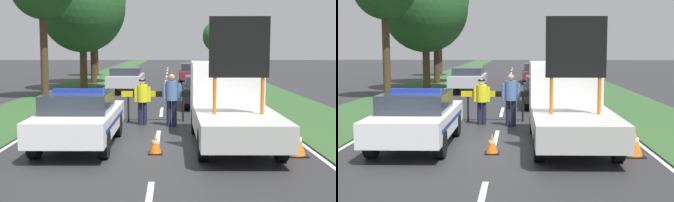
% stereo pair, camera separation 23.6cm
% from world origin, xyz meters
% --- Properties ---
extents(ground_plane, '(160.00, 160.00, 0.00)m').
position_xyz_m(ground_plane, '(0.00, 0.00, 0.00)').
color(ground_plane, '#28282B').
extents(lane_markings, '(8.04, 64.55, 0.01)m').
position_xyz_m(lane_markings, '(0.00, 14.48, 0.00)').
color(lane_markings, silver).
rests_on(lane_markings, ground).
extents(grass_verge_left, '(3.28, 120.00, 0.03)m').
position_xyz_m(grass_verge_left, '(-5.71, 20.00, 0.01)').
color(grass_verge_left, '#2D5128').
rests_on(grass_verge_left, ground).
extents(grass_verge_right, '(3.28, 120.00, 0.03)m').
position_xyz_m(grass_verge_right, '(5.71, 20.00, 0.01)').
color(grass_verge_right, '#2D5128').
rests_on(grass_verge_right, ground).
extents(police_car, '(1.89, 4.57, 1.55)m').
position_xyz_m(police_car, '(-2.03, -0.32, 0.77)').
color(police_car, white).
rests_on(police_car, ground).
extents(work_truck, '(2.05, 5.35, 3.37)m').
position_xyz_m(work_truck, '(2.03, 0.32, 1.05)').
color(work_truck, white).
rests_on(work_truck, ground).
extents(road_barrier, '(2.43, 0.08, 1.08)m').
position_xyz_m(road_barrier, '(-0.16, 3.84, 0.88)').
color(road_barrier, black).
rests_on(road_barrier, ground).
extents(police_officer, '(0.56, 0.36, 1.57)m').
position_xyz_m(police_officer, '(-0.59, 3.12, 0.93)').
color(police_officer, '#191E38').
rests_on(police_officer, ground).
extents(pedestrian_civilian, '(0.63, 0.40, 1.74)m').
position_xyz_m(pedestrian_civilian, '(0.41, 2.85, 1.02)').
color(pedestrian_civilian, '#191E38').
rests_on(pedestrian_civilian, ground).
extents(traffic_cone_near_police, '(0.34, 0.34, 0.48)m').
position_xyz_m(traffic_cone_near_police, '(-3.05, 2.49, 0.24)').
color(traffic_cone_near_police, black).
rests_on(traffic_cone_near_police, ground).
extents(traffic_cone_centre_front, '(0.41, 0.41, 0.58)m').
position_xyz_m(traffic_cone_centre_front, '(2.56, 4.78, 0.28)').
color(traffic_cone_centre_front, black).
rests_on(traffic_cone_centre_front, ground).
extents(traffic_cone_near_truck, '(0.36, 0.36, 0.50)m').
position_xyz_m(traffic_cone_near_truck, '(-0.01, -1.19, 0.25)').
color(traffic_cone_near_truck, black).
rests_on(traffic_cone_near_truck, ground).
extents(traffic_cone_behind_barrier, '(0.52, 0.52, 0.72)m').
position_xyz_m(traffic_cone_behind_barrier, '(3.44, -1.40, 0.35)').
color(traffic_cone_behind_barrier, black).
rests_on(traffic_cone_behind_barrier, ground).
extents(queued_car_sedan_black, '(1.80, 3.99, 1.36)m').
position_xyz_m(queued_car_sedan_black, '(1.82, 8.05, 0.73)').
color(queued_car_sedan_black, black).
rests_on(queued_car_sedan_black, ground).
extents(queued_car_sedan_silver, '(1.90, 4.35, 1.43)m').
position_xyz_m(queued_car_sedan_silver, '(-2.22, 14.57, 0.78)').
color(queued_car_sedan_silver, '#B2B2B7').
rests_on(queued_car_sedan_silver, ground).
extents(queued_car_wagon_maroon, '(1.90, 4.27, 1.42)m').
position_xyz_m(queued_car_wagon_maroon, '(1.98, 21.75, 0.73)').
color(queued_car_wagon_maroon, maroon).
rests_on(queued_car_wagon_maroon, ground).
extents(roadside_tree_near_left, '(3.23, 3.23, 6.05)m').
position_xyz_m(roadside_tree_near_left, '(-6.31, 29.36, 4.32)').
color(roadside_tree_near_left, '#42301E').
rests_on(roadside_tree_near_left, ground).
extents(roadside_tree_near_right, '(5.19, 5.19, 7.74)m').
position_xyz_m(roadside_tree_near_right, '(-4.95, 15.95, 5.00)').
color(roadside_tree_near_right, '#42301E').
rests_on(roadside_tree_near_right, ground).
extents(roadside_tree_far_left, '(2.84, 2.84, 5.09)m').
position_xyz_m(roadside_tree_far_left, '(4.79, 31.72, 3.57)').
color(roadside_tree_far_left, '#42301E').
rests_on(roadside_tree_far_left, ground).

